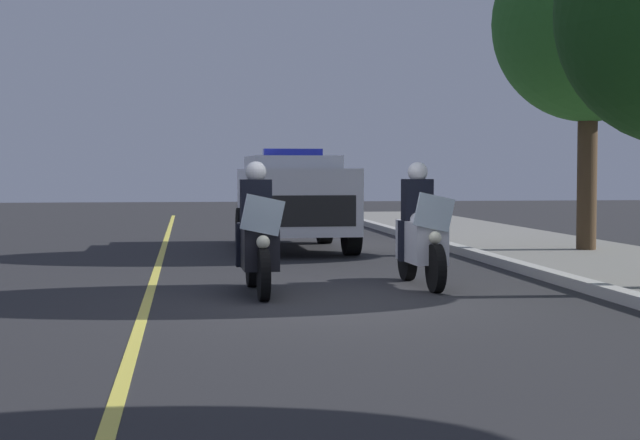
% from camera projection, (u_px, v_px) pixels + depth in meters
% --- Properties ---
extents(ground_plane, '(80.00, 80.00, 0.00)m').
position_uv_depth(ground_plane, '(341.00, 301.00, 11.93)').
color(ground_plane, '#28282B').
extents(curb_strip, '(48.00, 0.24, 0.15)m').
position_uv_depth(curb_strip, '(604.00, 291.00, 12.38)').
color(curb_strip, '#B7B5AD').
rests_on(curb_strip, ground).
extents(lane_stripe_center, '(48.00, 0.12, 0.01)m').
position_uv_depth(lane_stripe_center, '(146.00, 305.00, 11.62)').
color(lane_stripe_center, '#E0D14C').
rests_on(lane_stripe_center, ground).
extents(police_motorcycle_lead_left, '(2.14, 0.57, 1.72)m').
position_uv_depth(police_motorcycle_lead_left, '(257.00, 240.00, 12.69)').
color(police_motorcycle_lead_left, black).
rests_on(police_motorcycle_lead_left, ground).
extents(police_motorcycle_lead_right, '(2.14, 0.57, 1.72)m').
position_uv_depth(police_motorcycle_lead_right, '(421.00, 236.00, 13.50)').
color(police_motorcycle_lead_right, black).
rests_on(police_motorcycle_lead_right, ground).
extents(police_suv, '(4.95, 2.18, 2.05)m').
position_uv_depth(police_suv, '(293.00, 197.00, 19.88)').
color(police_suv, silver).
rests_on(police_suv, ground).
extents(tree_far_back, '(3.65, 3.65, 6.17)m').
position_uv_depth(tree_far_back, '(589.00, 24.00, 18.46)').
color(tree_far_back, '#42301E').
rests_on(tree_far_back, sidewalk_strip).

